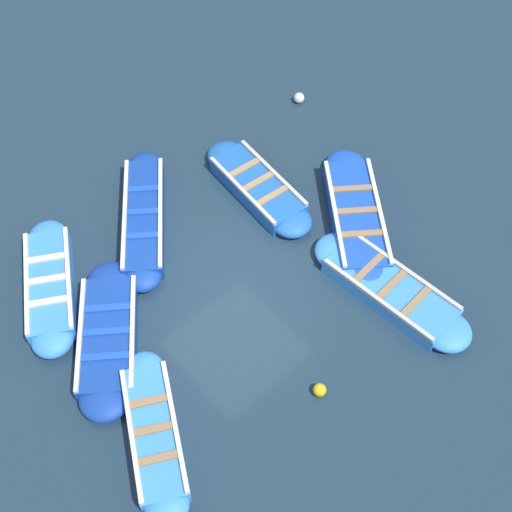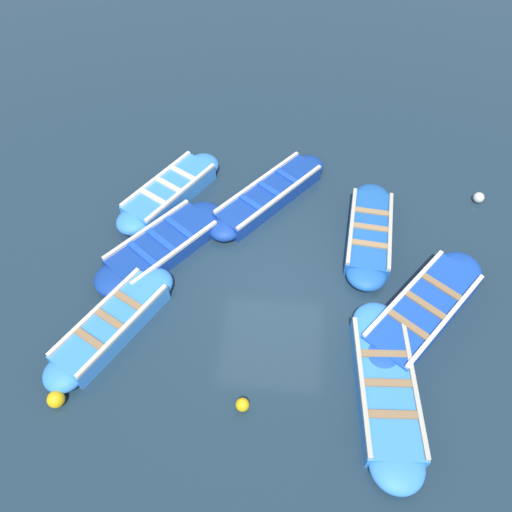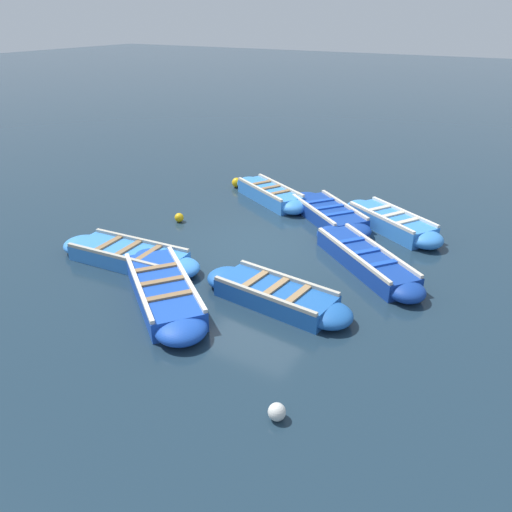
{
  "view_description": "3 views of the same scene",
  "coord_description": "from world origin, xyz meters",
  "px_view_note": "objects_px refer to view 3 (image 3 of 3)",
  "views": [
    {
      "loc": [
        -5.95,
        4.85,
        11.76
      ],
      "look_at": [
        0.11,
        -0.71,
        0.26
      ],
      "focal_mm": 50.0,
      "sensor_mm": 36.0,
      "label": 1
    },
    {
      "loc": [
        -6.16,
        -0.2,
        8.47
      ],
      "look_at": [
        0.3,
        0.42,
        0.51
      ],
      "focal_mm": 35.0,
      "sensor_mm": 36.0,
      "label": 2
    },
    {
      "loc": [
        5.28,
        -9.32,
        5.09
      ],
      "look_at": [
        0.44,
        -1.0,
        0.34
      ],
      "focal_mm": 35.0,
      "sensor_mm": 36.0,
      "label": 3
    }
  ],
  "objects_px": {
    "buoy_white_drifting": "(237,183)",
    "boat_tucked": "(328,214)",
    "buoy_orange_near": "(179,218)",
    "boat_mid_row": "(391,222)",
    "boat_far_corner": "(276,295)",
    "buoy_yellow_far": "(277,412)",
    "boat_outer_right": "(270,194)",
    "boat_centre": "(163,290)",
    "boat_stern_in": "(129,256)",
    "boat_inner_gap": "(365,260)"
  },
  "relations": [
    {
      "from": "buoy_white_drifting",
      "to": "boat_tucked",
      "type": "bearing_deg",
      "value": -17.01
    },
    {
      "from": "buoy_orange_near",
      "to": "buoy_white_drifting",
      "type": "distance_m",
      "value": 3.26
    },
    {
      "from": "boat_tucked",
      "to": "boat_mid_row",
      "type": "height_order",
      "value": "boat_mid_row"
    },
    {
      "from": "boat_tucked",
      "to": "buoy_orange_near",
      "type": "relative_size",
      "value": 13.38
    },
    {
      "from": "buoy_orange_near",
      "to": "boat_tucked",
      "type": "bearing_deg",
      "value": 32.34
    },
    {
      "from": "boat_far_corner",
      "to": "boat_mid_row",
      "type": "xyz_separation_m",
      "value": [
        0.86,
        4.68,
        0.02
      ]
    },
    {
      "from": "buoy_yellow_far",
      "to": "buoy_white_drifting",
      "type": "bearing_deg",
      "value": 125.3
    },
    {
      "from": "boat_far_corner",
      "to": "buoy_yellow_far",
      "type": "height_order",
      "value": "boat_far_corner"
    },
    {
      "from": "boat_outer_right",
      "to": "buoy_orange_near",
      "type": "relative_size",
      "value": 12.97
    },
    {
      "from": "boat_mid_row",
      "to": "boat_centre",
      "type": "bearing_deg",
      "value": -116.76
    },
    {
      "from": "boat_stern_in",
      "to": "boat_centre",
      "type": "bearing_deg",
      "value": -26.43
    },
    {
      "from": "boat_centre",
      "to": "buoy_orange_near",
      "type": "xyz_separation_m",
      "value": [
        -2.21,
        3.32,
        -0.07
      ]
    },
    {
      "from": "buoy_orange_near",
      "to": "buoy_yellow_far",
      "type": "relative_size",
      "value": 0.95
    },
    {
      "from": "boat_stern_in",
      "to": "buoy_orange_near",
      "type": "height_order",
      "value": "boat_stern_in"
    },
    {
      "from": "boat_outer_right",
      "to": "buoy_yellow_far",
      "type": "xyz_separation_m",
      "value": [
        4.34,
        -7.71,
        -0.08
      ]
    },
    {
      "from": "buoy_yellow_far",
      "to": "buoy_white_drifting",
      "type": "distance_m",
      "value": 10.16
    },
    {
      "from": "boat_far_corner",
      "to": "boat_outer_right",
      "type": "distance_m",
      "value": 5.81
    },
    {
      "from": "boat_outer_right",
      "to": "boat_tucked",
      "type": "relative_size",
      "value": 0.97
    },
    {
      "from": "boat_inner_gap",
      "to": "boat_far_corner",
      "type": "xyz_separation_m",
      "value": [
        -0.98,
        -2.32,
        -0.01
      ]
    },
    {
      "from": "boat_far_corner",
      "to": "boat_centre",
      "type": "relative_size",
      "value": 0.92
    },
    {
      "from": "boat_mid_row",
      "to": "boat_stern_in",
      "type": "bearing_deg",
      "value": -133.25
    },
    {
      "from": "boat_inner_gap",
      "to": "buoy_white_drifting",
      "type": "height_order",
      "value": "boat_inner_gap"
    },
    {
      "from": "boat_centre",
      "to": "buoy_orange_near",
      "type": "distance_m",
      "value": 3.99
    },
    {
      "from": "boat_centre",
      "to": "buoy_orange_near",
      "type": "bearing_deg",
      "value": 123.66
    },
    {
      "from": "boat_centre",
      "to": "buoy_yellow_far",
      "type": "bearing_deg",
      "value": -26.62
    },
    {
      "from": "boat_outer_right",
      "to": "boat_mid_row",
      "type": "relative_size",
      "value": 0.99
    },
    {
      "from": "boat_stern_in",
      "to": "buoy_orange_near",
      "type": "bearing_deg",
      "value": 102.15
    },
    {
      "from": "boat_tucked",
      "to": "buoy_yellow_far",
      "type": "bearing_deg",
      "value": -72.55
    },
    {
      "from": "buoy_yellow_far",
      "to": "boat_tucked",
      "type": "bearing_deg",
      "value": 107.45
    },
    {
      "from": "boat_centre",
      "to": "buoy_white_drifting",
      "type": "relative_size",
      "value": 11.5
    },
    {
      "from": "boat_stern_in",
      "to": "buoy_white_drifting",
      "type": "height_order",
      "value": "boat_stern_in"
    },
    {
      "from": "boat_stern_in",
      "to": "boat_mid_row",
      "type": "bearing_deg",
      "value": 46.75
    },
    {
      "from": "boat_mid_row",
      "to": "boat_stern_in",
      "type": "distance_m",
      "value": 6.59
    },
    {
      "from": "boat_tucked",
      "to": "boat_centre",
      "type": "height_order",
      "value": "boat_centre"
    },
    {
      "from": "buoy_orange_near",
      "to": "boat_mid_row",
      "type": "bearing_deg",
      "value": 24.62
    },
    {
      "from": "boat_centre",
      "to": "buoy_yellow_far",
      "type": "distance_m",
      "value": 3.84
    },
    {
      "from": "boat_outer_right",
      "to": "boat_stern_in",
      "type": "bearing_deg",
      "value": -98.45
    },
    {
      "from": "boat_far_corner",
      "to": "boat_stern_in",
      "type": "bearing_deg",
      "value": -178.16
    },
    {
      "from": "boat_far_corner",
      "to": "buoy_white_drifting",
      "type": "bearing_deg",
      "value": 128.19
    },
    {
      "from": "boat_mid_row",
      "to": "buoy_white_drifting",
      "type": "distance_m",
      "value": 5.36
    },
    {
      "from": "boat_far_corner",
      "to": "boat_outer_right",
      "type": "height_order",
      "value": "boat_outer_right"
    },
    {
      "from": "boat_outer_right",
      "to": "boat_mid_row",
      "type": "distance_m",
      "value": 3.77
    },
    {
      "from": "boat_stern_in",
      "to": "buoy_white_drifting",
      "type": "bearing_deg",
      "value": 97.56
    },
    {
      "from": "boat_tucked",
      "to": "buoy_white_drifting",
      "type": "relative_size",
      "value": 10.55
    },
    {
      "from": "boat_tucked",
      "to": "boat_centre",
      "type": "relative_size",
      "value": 0.92
    },
    {
      "from": "boat_outer_right",
      "to": "boat_inner_gap",
      "type": "bearing_deg",
      "value": -35.04
    },
    {
      "from": "boat_outer_right",
      "to": "boat_far_corner",
      "type": "bearing_deg",
      "value": -60.14
    },
    {
      "from": "boat_outer_right",
      "to": "buoy_white_drifting",
      "type": "distance_m",
      "value": 1.63
    },
    {
      "from": "boat_centre",
      "to": "boat_stern_in",
      "type": "distance_m",
      "value": 1.87
    },
    {
      "from": "boat_stern_in",
      "to": "buoy_white_drifting",
      "type": "xyz_separation_m",
      "value": [
        -0.76,
        5.73,
        -0.02
      ]
    }
  ]
}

